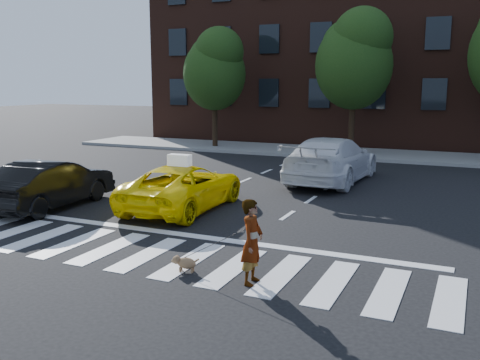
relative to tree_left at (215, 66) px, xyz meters
The scene contains 13 objects.
ground 18.90m from the tree_left, 67.71° to the right, with size 120.00×120.00×0.00m, color black.
crosswalk 18.90m from the tree_left, 67.71° to the right, with size 13.00×2.40×0.01m, color silver.
stop_line 17.47m from the tree_left, 65.65° to the right, with size 12.00×0.30×0.01m, color silver.
sidewalk_far 8.24m from the tree_left, ahead, with size 30.00×4.00×0.15m, color slate.
building 10.73m from the tree_left, 48.97° to the left, with size 26.00×10.00×12.00m, color #402117.
tree_left is the anchor object (origin of this frame).
tree_mid 7.51m from the tree_left, ahead, with size 3.69×3.69×7.10m.
taxi 14.69m from the tree_left, 66.91° to the right, with size 2.14×4.64×1.29m, color #FFE005.
black_sedan 15.10m from the tree_left, 82.28° to the right, with size 1.49×4.26×1.40m, color black.
white_suv 11.61m from the tree_left, 40.68° to the right, with size 2.31×5.69×1.65m, color silver.
woman 20.40m from the tree_left, 61.34° to the right, with size 0.57×0.37×1.56m, color #999999.
dog 19.87m from the tree_left, 65.00° to the right, with size 0.55×0.31×0.32m.
taxi_sign 14.69m from the tree_left, 67.22° to the right, with size 0.65×0.28×0.32m, color white.
Camera 1 is at (6.25, -9.13, 3.61)m, focal length 40.00 mm.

